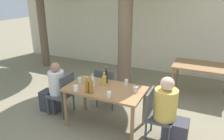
{
  "coord_description": "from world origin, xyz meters",
  "views": [
    {
      "loc": [
        1.62,
        -3.21,
        2.43
      ],
      "look_at": [
        0.0,
        0.3,
        1.02
      ],
      "focal_mm": 35.0,
      "sensor_mm": 36.0,
      "label": 1
    }
  ],
  "objects_px": {
    "patio_chair_2": "(106,86)",
    "drinking_glass_4": "(136,89)",
    "patio_chair_0": "(63,92)",
    "drinking_glass_0": "(76,88)",
    "amber_bottle_3": "(91,87)",
    "drinking_glass_1": "(80,80)",
    "person_seated_1": "(170,114)",
    "amber_bottle_0": "(87,86)",
    "dining_table_back": "(202,69)",
    "wine_bottle_4": "(106,76)",
    "patio_chair_1": "(156,113)",
    "water_bottle_1": "(93,82)",
    "dining_table_front": "(105,93)",
    "person_seated_0": "(54,90)",
    "drinking_glass_3": "(109,95)",
    "drinking_glass_2": "(126,82)",
    "oil_cruet_2": "(104,80)"
  },
  "relations": [
    {
      "from": "patio_chair_2",
      "to": "drinking_glass_4",
      "type": "bearing_deg",
      "value": 146.39
    },
    {
      "from": "patio_chair_0",
      "to": "drinking_glass_0",
      "type": "xyz_separation_m",
      "value": [
        0.54,
        -0.33,
        0.32
      ]
    },
    {
      "from": "amber_bottle_3",
      "to": "drinking_glass_1",
      "type": "xyz_separation_m",
      "value": [
        -0.42,
        0.29,
        -0.07
      ]
    },
    {
      "from": "person_seated_1",
      "to": "amber_bottle_3",
      "type": "height_order",
      "value": "person_seated_1"
    },
    {
      "from": "amber_bottle_3",
      "to": "drinking_glass_0",
      "type": "height_order",
      "value": "amber_bottle_3"
    },
    {
      "from": "amber_bottle_0",
      "to": "drinking_glass_0",
      "type": "height_order",
      "value": "amber_bottle_0"
    },
    {
      "from": "person_seated_1",
      "to": "drinking_glass_0",
      "type": "relative_size",
      "value": 10.69
    },
    {
      "from": "dining_table_back",
      "to": "wine_bottle_4",
      "type": "distance_m",
      "value": 2.49
    },
    {
      "from": "amber_bottle_0",
      "to": "drinking_glass_4",
      "type": "height_order",
      "value": "amber_bottle_0"
    },
    {
      "from": "amber_bottle_0",
      "to": "drinking_glass_0",
      "type": "distance_m",
      "value": 0.21
    },
    {
      "from": "patio_chair_1",
      "to": "amber_bottle_3",
      "type": "height_order",
      "value": "amber_bottle_3"
    },
    {
      "from": "patio_chair_2",
      "to": "water_bottle_1",
      "type": "bearing_deg",
      "value": 94.03
    },
    {
      "from": "dining_table_front",
      "to": "person_seated_0",
      "type": "height_order",
      "value": "person_seated_0"
    },
    {
      "from": "dining_table_front",
      "to": "water_bottle_1",
      "type": "bearing_deg",
      "value": -173.11
    },
    {
      "from": "patio_chair_0",
      "to": "drinking_glass_3",
      "type": "height_order",
      "value": "patio_chair_0"
    },
    {
      "from": "drinking_glass_2",
      "to": "drinking_glass_3",
      "type": "relative_size",
      "value": 1.02
    },
    {
      "from": "water_bottle_1",
      "to": "oil_cruet_2",
      "type": "relative_size",
      "value": 0.95
    },
    {
      "from": "amber_bottle_3",
      "to": "wine_bottle_4",
      "type": "bearing_deg",
      "value": 86.29
    },
    {
      "from": "patio_chair_2",
      "to": "person_seated_0",
      "type": "height_order",
      "value": "person_seated_0"
    },
    {
      "from": "patio_chair_2",
      "to": "amber_bottle_3",
      "type": "xyz_separation_m",
      "value": [
        0.16,
        -0.91,
        0.39
      ]
    },
    {
      "from": "amber_bottle_3",
      "to": "water_bottle_1",
      "type": "bearing_deg",
      "value": 114.07
    },
    {
      "from": "patio_chair_1",
      "to": "person_seated_0",
      "type": "height_order",
      "value": "person_seated_0"
    },
    {
      "from": "dining_table_back",
      "to": "amber_bottle_3",
      "type": "height_order",
      "value": "amber_bottle_3"
    },
    {
      "from": "oil_cruet_2",
      "to": "person_seated_1",
      "type": "bearing_deg",
      "value": -4.61
    },
    {
      "from": "patio_chair_2",
      "to": "drinking_glass_3",
      "type": "distance_m",
      "value": 1.12
    },
    {
      "from": "patio_chair_1",
      "to": "drinking_glass_4",
      "type": "xyz_separation_m",
      "value": [
        -0.39,
        0.07,
        0.32
      ]
    },
    {
      "from": "water_bottle_1",
      "to": "amber_bottle_0",
      "type": "bearing_deg",
      "value": -83.14
    },
    {
      "from": "person_seated_0",
      "to": "person_seated_1",
      "type": "bearing_deg",
      "value": 90.0
    },
    {
      "from": "drinking_glass_1",
      "to": "drinking_glass_4",
      "type": "distance_m",
      "value": 1.1
    },
    {
      "from": "drinking_glass_0",
      "to": "water_bottle_1",
      "type": "bearing_deg",
      "value": 60.86
    },
    {
      "from": "oil_cruet_2",
      "to": "drinking_glass_4",
      "type": "xyz_separation_m",
      "value": [
        0.62,
        -0.03,
        -0.05
      ]
    },
    {
      "from": "drinking_glass_0",
      "to": "drinking_glass_4",
      "type": "distance_m",
      "value": 1.04
    },
    {
      "from": "patio_chair_2",
      "to": "amber_bottle_0",
      "type": "xyz_separation_m",
      "value": [
        0.08,
        -0.91,
        0.38
      ]
    },
    {
      "from": "patio_chair_2",
      "to": "amber_bottle_3",
      "type": "height_order",
      "value": "amber_bottle_3"
    },
    {
      "from": "drinking_glass_4",
      "to": "patio_chair_2",
      "type": "bearing_deg",
      "value": 146.39
    },
    {
      "from": "wine_bottle_4",
      "to": "drinking_glass_4",
      "type": "xyz_separation_m",
      "value": [
        0.65,
        -0.16,
        -0.07
      ]
    },
    {
      "from": "oil_cruet_2",
      "to": "amber_bottle_3",
      "type": "xyz_separation_m",
      "value": [
        -0.06,
        -0.38,
        0.02
      ]
    },
    {
      "from": "dining_table_front",
      "to": "patio_chair_2",
      "type": "xyz_separation_m",
      "value": [
        -0.29,
        0.63,
        -0.18
      ]
    },
    {
      "from": "oil_cruet_2",
      "to": "wine_bottle_4",
      "type": "xyz_separation_m",
      "value": [
        -0.03,
        0.13,
        0.02
      ]
    },
    {
      "from": "person_seated_0",
      "to": "person_seated_1",
      "type": "height_order",
      "value": "person_seated_1"
    },
    {
      "from": "person_seated_1",
      "to": "drinking_glass_4",
      "type": "bearing_deg",
      "value": 83.52
    },
    {
      "from": "patio_chair_1",
      "to": "drinking_glass_2",
      "type": "height_order",
      "value": "patio_chair_1"
    },
    {
      "from": "person_seated_1",
      "to": "amber_bottle_0",
      "type": "bearing_deg",
      "value": 101.38
    },
    {
      "from": "dining_table_back",
      "to": "drinking_glass_4",
      "type": "xyz_separation_m",
      "value": [
        -0.96,
        -2.05,
        0.15
      ]
    },
    {
      "from": "patio_chair_1",
      "to": "water_bottle_1",
      "type": "relative_size",
      "value": 3.54
    },
    {
      "from": "person_seated_0",
      "to": "drinking_glass_3",
      "type": "bearing_deg",
      "value": 77.52
    },
    {
      "from": "wine_bottle_4",
      "to": "drinking_glass_4",
      "type": "relative_size",
      "value": 3.1
    },
    {
      "from": "water_bottle_1",
      "to": "drinking_glass_4",
      "type": "xyz_separation_m",
      "value": [
        0.79,
        0.1,
        -0.04
      ]
    },
    {
      "from": "patio_chair_0",
      "to": "amber_bottle_0",
      "type": "xyz_separation_m",
      "value": [
        0.74,
        -0.28,
        0.38
      ]
    },
    {
      "from": "patio_chair_0",
      "to": "oil_cruet_2",
      "type": "bearing_deg",
      "value": 96.5
    }
  ]
}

